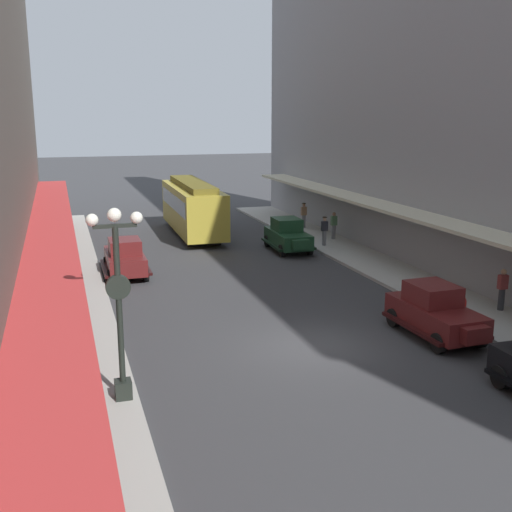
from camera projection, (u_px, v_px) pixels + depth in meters
name	position (u px, v px, depth m)	size (l,w,h in m)	color
ground_plane	(311.00, 346.00, 20.67)	(200.00, 200.00, 0.00)	#38383A
sidewalk_left	(78.00, 372.00, 18.42)	(3.00, 60.00, 0.15)	#A8A59E
sidewalk_right	(498.00, 322.00, 22.88)	(3.00, 60.00, 0.15)	#A8A59E
parked_car_1	(125.00, 257.00, 29.49)	(2.17, 4.27, 1.84)	#591919
parked_car_2	(288.00, 234.00, 34.97)	(2.27, 4.31, 1.84)	#193D23
parked_car_3	(435.00, 310.00, 21.44)	(2.22, 4.29, 1.84)	#591919
streetcar	(193.00, 206.00, 39.26)	(2.73, 9.66, 3.46)	gold
lamp_post_with_clock	(119.00, 297.00, 15.96)	(1.42, 0.44, 5.16)	black
fire_hydrant	(463.00, 308.00, 22.95)	(0.24, 0.24, 0.82)	#B21E19
pedestrian_0	(304.00, 215.00, 41.27)	(0.36, 0.28, 1.67)	slate
pedestrian_1	(502.00, 289.00, 23.87)	(0.36, 0.24, 1.64)	#2D2D33
pedestrian_2	(57.00, 237.00, 33.89)	(0.36, 0.24, 1.64)	#4C4238
pedestrian_3	(334.00, 225.00, 37.55)	(0.36, 0.24, 1.64)	slate
pedestrian_4	(324.00, 231.00, 35.73)	(0.36, 0.28, 1.67)	slate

